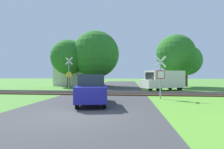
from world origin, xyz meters
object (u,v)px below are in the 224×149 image
Objects in this scene: tree_far at (186,60)px; tree_center at (96,54)px; house at (77,74)px; tree_left at (68,57)px; crossing_sign_far at (69,72)px; parked_car at (92,89)px; mail_truck at (164,80)px; tree_right at (175,54)px; stop_sign_near at (160,75)px.

tree_center is at bearing -175.91° from tree_far.
house is 4.30m from tree_left.
crossing_sign_far is 9.86m from parked_car.
tree_center is 2.01× the size of parked_car.
crossing_sign_far is at bearing -69.64° from tree_left.
parked_car is at bearing -79.66° from tree_center.
tree_center is at bearing 11.85° from tree_left.
tree_far is 8.93m from mail_truck.
mail_truck is at bearing -23.55° from house.
tree_right reaches higher than house.
tree_far is (17.42, -1.65, 2.04)m from house.
tree_far reaches higher than parked_car.
stop_sign_near is 0.44× the size of tree_left.
tree_center reaches higher than parked_car.
house reaches higher than stop_sign_near.
stop_sign_near is 15.62m from tree_center.
parked_car is (-10.74, -17.14, -3.09)m from tree_far.
tree_center is at bearing 172.81° from tree_right.
house reaches higher than parked_car.
tree_right is (15.22, -4.08, 2.76)m from house.
house is 19.97m from parked_car.
parked_car is at bearing 119.88° from mail_truck.
crossing_sign_far is 0.53× the size of tree_left.
house is 15.48m from mail_truck.
stop_sign_near is 17.19m from tree_left.
tree_far is 3.35m from tree_right.
mail_truck is at bearing -115.10° from stop_sign_near.
parked_car is (6.98, -15.32, -3.57)m from tree_left.
house is at bearing 99.21° from parked_car.
stop_sign_near is at bearing -60.96° from tree_center.
tree_right is (4.07, 11.92, 2.95)m from stop_sign_near.
mail_truck is at bearing -117.91° from tree_right.
tree_center is 1.64× the size of mail_truck.
tree_left is (-17.72, -1.82, 0.48)m from tree_far.
tree_far is at bearing 5.50° from house.
tree_right is at bearing -121.53° from stop_sign_near.
stop_sign_near is 12.94m from tree_right.
tree_right is 6.32m from mail_truck.
tree_left is (-11.46, 12.52, 2.71)m from stop_sign_near.
tree_center is (-13.69, -0.98, 0.96)m from tree_far.
tree_right is at bearing 49.51° from parked_car.
tree_far is 0.85× the size of tree_right.
tree_far is 20.46m from parked_car.
tree_center is (3.73, -2.63, 3.00)m from house.
mail_truck is (10.59, 1.36, -0.84)m from crossing_sign_far.
tree_far is at bearing 47.59° from parked_car.
tree_right is at bearing -2.23° from tree_left.
tree_far is at bearing 30.85° from crossing_sign_far.
tree_far is (6.27, 14.35, 2.23)m from stop_sign_near.
house is 1.74× the size of parked_car.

